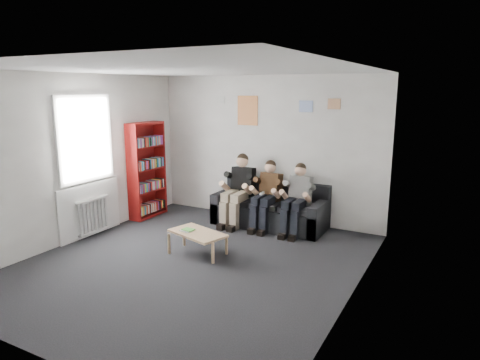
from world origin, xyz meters
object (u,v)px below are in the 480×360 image
(person_middle, at_px, (266,195))
(coffee_table, at_px, (198,235))
(bookshelf, at_px, (147,170))
(person_right, at_px, (296,199))
(sofa, at_px, (270,210))
(person_left, at_px, (238,190))

(person_middle, bearing_deg, coffee_table, -97.35)
(bookshelf, height_order, person_right, bookshelf)
(sofa, xyz_separation_m, person_middle, (0.00, -0.19, 0.32))
(sofa, relative_size, coffee_table, 2.34)
(person_right, bearing_deg, coffee_table, -120.42)
(sofa, relative_size, person_left, 1.57)
(bookshelf, bearing_deg, person_right, 7.82)
(sofa, xyz_separation_m, person_left, (-0.57, -0.19, 0.35))
(person_left, distance_m, person_middle, 0.57)
(coffee_table, relative_size, person_middle, 0.71)
(bookshelf, xyz_separation_m, person_right, (2.92, 0.39, -0.31))
(bookshelf, xyz_separation_m, coffee_table, (1.95, -1.21, -0.61))
(sofa, height_order, person_right, person_right)
(coffee_table, bearing_deg, bookshelf, 148.30)
(person_left, bearing_deg, person_right, -4.76)
(bookshelf, bearing_deg, sofa, 14.03)
(person_middle, bearing_deg, person_left, -173.01)
(coffee_table, height_order, person_left, person_left)
(bookshelf, height_order, person_left, bookshelf)
(coffee_table, bearing_deg, person_left, 96.08)
(sofa, distance_m, bookshelf, 2.50)
(coffee_table, height_order, person_right, person_right)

